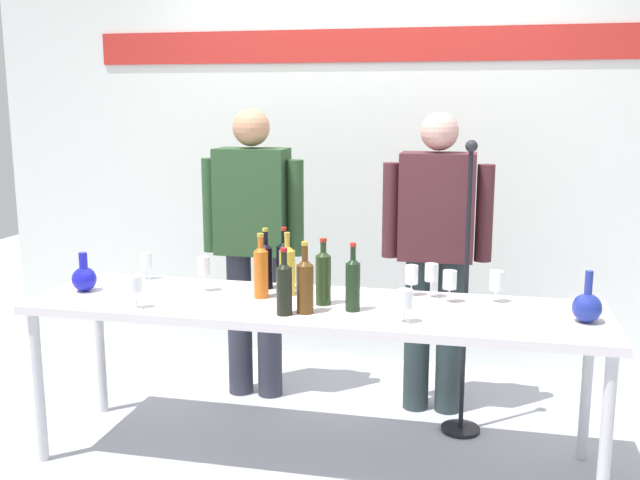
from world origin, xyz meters
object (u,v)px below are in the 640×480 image
Objects in this scene: wine_bottle_0 at (284,264)px; wine_bottle_1 at (305,284)px; wine_glass_right_3 at (497,281)px; decanter_blue_right at (587,306)px; wine_bottle_2 at (323,275)px; wine_glass_right_1 at (405,299)px; wine_glass_left_1 at (146,261)px; wine_bottle_5 at (287,268)px; wine_glass_left_2 at (135,285)px; wine_glass_right_4 at (431,273)px; display_table at (313,315)px; presenter_left at (253,236)px; wine_glass_right_2 at (450,280)px; wine_bottle_3 at (261,270)px; wine_glass_right_0 at (412,275)px; wine_glass_left_0 at (204,267)px; wine_bottle_7 at (284,286)px; microphone_stand at (464,339)px; wine_bottle_6 at (266,264)px; wine_bottle_4 at (353,282)px; decanter_blue_left at (84,278)px; presenter_right at (436,246)px.

wine_bottle_0 is 0.98× the size of wine_bottle_1.
decanter_blue_right is at bearing -32.00° from wine_glass_right_3.
wine_glass_right_1 is at bearing -26.89° from wine_bottle_2.
wine_glass_right_1 is at bearing -18.26° from wine_glass_left_1.
wine_glass_left_2 is at bearing -148.37° from wine_bottle_5.
wine_bottle_1 is 1.94× the size of wine_glass_right_4.
display_table is at bearing 90.66° from wine_bottle_1.
wine_bottle_2 is 1.87× the size of wine_glass_right_4.
wine_glass_right_2 is at bearing -26.22° from presenter_left.
wine_glass_right_3 is (1.57, 0.45, -0.01)m from wine_glass_left_2.
wine_bottle_0 reaches higher than wine_glass_left_1.
wine_bottle_3 reaches higher than wine_glass_left_1.
wine_bottle_2 is at bearing -148.26° from wine_glass_right_0.
wine_glass_right_4 is at bearing 24.93° from wine_bottle_2.
wine_glass_left_1 is at bearing 157.06° from wine_glass_left_0.
wine_glass_right_4 is (0.60, 0.41, -0.01)m from wine_bottle_7.
display_table is 0.60m from wine_glass_left_0.
wine_glass_left_2 is (-0.75, -0.24, 0.16)m from display_table.
wine_glass_right_2 is (1.11, -0.55, -0.06)m from presenter_left.
presenter_left is 10.01× the size of wine_glass_right_4.
wine_glass_left_1 is (-0.69, 0.21, -0.04)m from wine_bottle_3.
microphone_stand is (1.62, 0.20, -0.37)m from wine_glass_left_1.
wine_glass_right_3 is at bearing 8.15° from wine_bottle_3.
wine_bottle_2 reaches higher than decanter_blue_right.
display_table is at bearing -165.99° from wine_glass_right_3.
decanter_blue_right is at bearing -9.48° from wine_bottle_6.
wine_glass_left_0 is (-0.76, 0.17, -0.01)m from wine_bottle_4.
wine_bottle_4 reaches higher than display_table.
decanter_blue_left is at bearing -178.74° from display_table.
wine_bottle_5 is 0.17m from wine_bottle_6.
wine_bottle_0 reaches higher than wine_bottle_4.
wine_bottle_6 reaches higher than wine_glass_right_3.
wine_bottle_6 reaches higher than wine_glass_right_1.
wine_bottle_0 is 0.42m from wine_bottle_1.
wine_glass_left_1 is at bearing -173.14° from microphone_stand.
wine_bottle_0 is 0.43m from wine_bottle_7.
presenter_right is 0.56m from wine_glass_right_2.
presenter_right reaches higher than wine_bottle_2.
decanter_blue_left reaches higher than display_table.
presenter_right is (1.02, -0.00, -0.01)m from presenter_left.
wine_glass_right_0 is (0.43, 0.24, 0.16)m from display_table.
presenter_left is 0.63m from wine_glass_left_1.
presenter_right is 0.52m from microphone_stand.
wine_bottle_6 is (-0.29, 0.37, -0.01)m from wine_bottle_1.
wine_bottle_7 is (0.07, -0.32, -0.00)m from wine_bottle_5.
wine_glass_left_0 is at bearing -22.94° from wine_glass_left_1.
decanter_blue_right reaches higher than wine_glass_right_4.
wine_bottle_5 is at bearing 151.61° from wine_glass_right_1.
wine_bottle_2 is 2.04× the size of wine_glass_right_2.
presenter_right is at bearing 36.92° from wine_glass_left_2.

